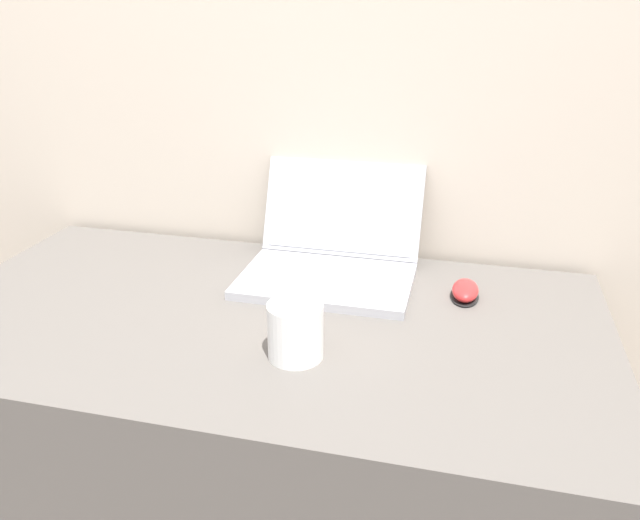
# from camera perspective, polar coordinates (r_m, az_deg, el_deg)

# --- Properties ---
(wall_back) EXTENTS (7.00, 0.04, 2.50)m
(wall_back) POSITION_cam_1_polar(r_m,az_deg,el_deg) (1.53, -0.92, 20.48)
(wall_back) COLOR beige
(wall_back) RESTS_ON ground_plane
(desk) EXTENTS (1.39, 0.75, 0.72)m
(desk) POSITION_cam_1_polar(r_m,az_deg,el_deg) (1.49, -4.95, -17.27)
(desk) COLOR #5B5651
(desk) RESTS_ON ground_plane
(laptop) EXTENTS (0.38, 0.35, 0.23)m
(laptop) POSITION_cam_1_polar(r_m,az_deg,el_deg) (1.44, 1.09, 0.53)
(laptop) COLOR #ADADB2
(laptop) RESTS_ON desk
(drink_cup) EXTENTS (0.10, 0.10, 0.18)m
(drink_cup) POSITION_cam_1_polar(r_m,az_deg,el_deg) (1.11, -2.27, -6.39)
(drink_cup) COLOR white
(drink_cup) RESTS_ON desk
(computer_mouse) EXTENTS (0.06, 0.10, 0.03)m
(computer_mouse) POSITION_cam_1_polar(r_m,az_deg,el_deg) (1.38, 13.13, -2.80)
(computer_mouse) COLOR black
(computer_mouse) RESTS_ON desk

